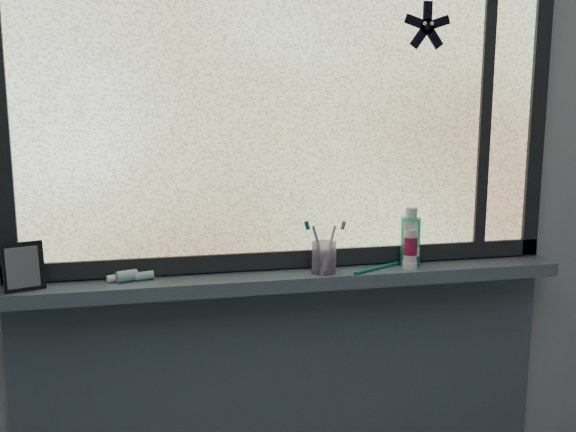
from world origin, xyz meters
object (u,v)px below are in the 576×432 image
Objects in this scene: vanity_mirror at (23,266)px; toothbrush_cup at (324,257)px; mouthwash_bottle at (411,237)px; cream_tube at (410,244)px.

vanity_mirror reaches higher than toothbrush_cup.
toothbrush_cup is (0.81, -0.00, -0.02)m from vanity_mirror.
vanity_mirror is 1.09m from mouthwash_bottle.
toothbrush_cup is at bearing -18.71° from vanity_mirror.
toothbrush_cup is 0.27m from cream_tube.
cream_tube is at bearing 0.48° from toothbrush_cup.
cream_tube is (-0.01, -0.03, -0.02)m from mouthwash_bottle.
toothbrush_cup is 0.28m from mouthwash_bottle.
vanity_mirror is at bearing 179.85° from toothbrush_cup.
mouthwash_bottle reaches higher than toothbrush_cup.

